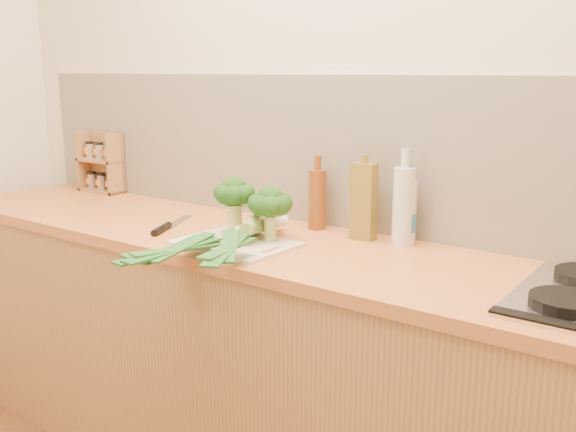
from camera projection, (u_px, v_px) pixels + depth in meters
room_shell at (340, 153)px, 2.26m from camera, size 3.50×3.50×3.50m
counter at (293, 371)px, 2.19m from camera, size 3.20×0.62×0.90m
chopping_board at (236, 244)px, 2.08m from camera, size 0.38×0.29×0.01m
broccoli_left at (234, 194)px, 2.16m from camera, size 0.14×0.14×0.20m
broccoli_right at (270, 204)px, 2.07m from camera, size 0.15×0.15×0.18m
leek_front at (227, 235)px, 2.07m from camera, size 0.12×0.69×0.04m
leek_mid at (232, 234)px, 2.01m from camera, size 0.11×0.67×0.04m
leek_back at (244, 231)px, 1.97m from camera, size 0.31×0.58×0.04m
chefs_knife at (166, 227)px, 2.29m from camera, size 0.16×0.31×0.02m
spice_rack at (102, 166)px, 2.98m from camera, size 0.23×0.09×0.28m
oil_tin at (364, 201)px, 2.13m from camera, size 0.08×0.05×0.29m
glass_bottle at (403, 205)px, 2.06m from camera, size 0.07×0.07×0.31m
amber_bottle at (317, 198)px, 2.27m from camera, size 0.06×0.06×0.26m
water_bottle at (405, 214)px, 2.08m from camera, size 0.08×0.08×0.24m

